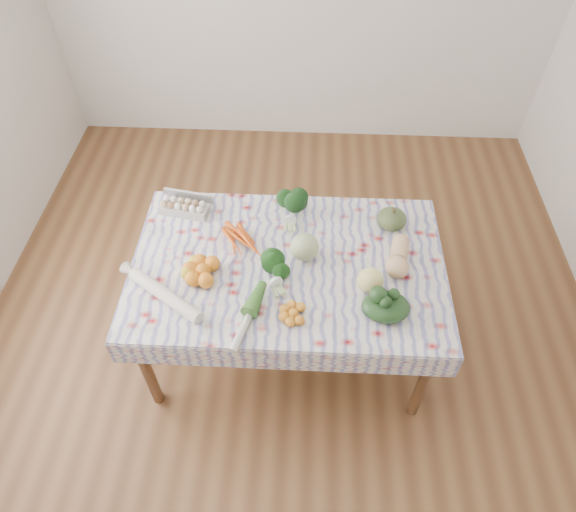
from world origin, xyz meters
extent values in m
plane|color=brown|center=(0.00, 0.00, 0.00)|extent=(4.50, 4.50, 0.00)
cube|color=brown|center=(0.00, 0.00, 0.73)|extent=(1.60, 1.00, 0.04)
cylinder|color=brown|center=(-0.74, -0.44, 0.35)|extent=(0.06, 0.06, 0.71)
cylinder|color=brown|center=(0.74, -0.44, 0.35)|extent=(0.06, 0.06, 0.71)
cylinder|color=brown|center=(-0.74, 0.44, 0.35)|extent=(0.06, 0.06, 0.71)
cylinder|color=brown|center=(0.74, 0.44, 0.35)|extent=(0.06, 0.06, 0.71)
cube|color=silver|center=(0.00, 0.00, 0.76)|extent=(1.66, 1.06, 0.01)
cube|color=#B2B2AD|center=(-0.62, 0.36, 0.80)|extent=(0.30, 0.16, 0.08)
cube|color=#E15512|center=(-0.24, 0.17, 0.78)|extent=(0.31, 0.30, 0.05)
ellipsoid|color=#163E16|center=(0.00, 0.34, 0.84)|extent=(0.18, 0.16, 0.15)
ellipsoid|color=#4A5A31|center=(0.56, 0.31, 0.82)|extent=(0.21, 0.21, 0.11)
sphere|color=#ACBC80|center=(0.08, 0.05, 0.84)|extent=(0.19, 0.19, 0.15)
ellipsoid|color=#DCAC79|center=(0.58, 0.02, 0.82)|extent=(0.17, 0.28, 0.12)
cube|color=orange|center=(-0.43, -0.11, 0.81)|extent=(0.29, 0.29, 0.09)
ellipsoid|color=#174514|center=(-0.08, -0.12, 0.82)|extent=(0.23, 0.23, 0.12)
cube|color=orange|center=(0.04, -0.34, 0.79)|extent=(0.18, 0.18, 0.05)
sphere|color=#E7E07A|center=(0.42, -0.15, 0.83)|extent=(0.17, 0.17, 0.13)
ellipsoid|color=black|center=(0.49, -0.30, 0.81)|extent=(0.24, 0.20, 0.10)
cylinder|color=silver|center=(-0.59, -0.27, 0.80)|extent=(0.44, 0.33, 0.07)
cylinder|color=beige|center=(-0.17, -0.37, 0.78)|extent=(0.15, 0.38, 0.04)
camera|label=1|loc=(0.09, -1.75, 2.83)|focal=32.00mm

